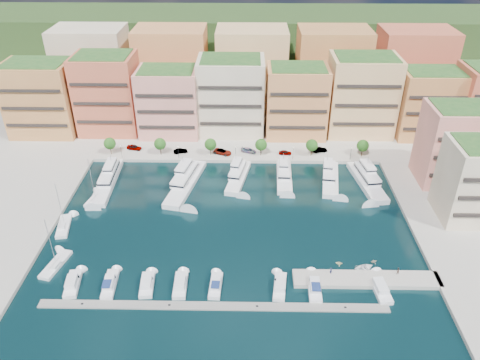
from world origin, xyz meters
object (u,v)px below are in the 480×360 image
Objects in this scene: cruiser_1 at (110,284)px; sailboat_2 at (95,200)px; tree_0 at (110,144)px; cruiser_0 at (73,284)px; person_1 at (398,271)px; lamppost_2 at (236,151)px; yacht_6 at (366,179)px; car_3 at (249,150)px; tree_1 at (160,144)px; lamppost_3 at (293,151)px; tree_5 at (363,146)px; cruiser_7 at (314,287)px; cruiser_6 at (280,287)px; sailboat_1 at (64,227)px; car_5 at (320,150)px; car_2 at (223,152)px; tree_2 at (210,144)px; tree_4 at (312,145)px; tender_2 at (364,268)px; yacht_2 at (186,180)px; yacht_4 at (284,175)px; yacht_3 at (238,175)px; car_4 at (285,152)px; tree_3 at (261,145)px; lamppost_4 at (351,152)px; yacht_0 at (108,179)px; car_0 at (134,147)px; cruiser_4 at (216,286)px; tender_1 at (339,263)px; car_1 at (181,151)px; person_0 at (331,271)px; cruiser_9 at (380,288)px; yacht_5 at (330,177)px; lamppost_1 at (178,150)px; cruiser_2 at (147,285)px; sailboat_0 at (56,265)px; cruiser_3 at (180,285)px.

cruiser_1 is 0.67× the size of sailboat_2.
tree_0 is at bearing 103.90° from cruiser_1.
person_1 is at bearing 3.24° from cruiser_0.
yacht_6 is (38.58, -12.18, -2.62)m from lamppost_2.
tree_1 is at bearing 110.82° from car_3.
lamppost_3 is (58.00, -2.30, -0.92)m from tree_0.
tree_5 is 0.63× the size of cruiser_7.
sailboat_1 reaches higher than cruiser_6.
tree_1 is 1.20× the size of car_5.
car_2 reaches higher than cruiser_0.
sailboat_1 is (-34.69, -37.57, -4.43)m from tree_2.
tree_4 reaches higher than tender_2.
person_1 is at bearing -41.61° from tree_1.
sailboat_1 is at bearing -143.07° from yacht_2.
yacht_2 and yacht_4 have the same top height.
sailboat_1 is at bearing -116.44° from tree_1.
yacht_2 is 5.35× the size of car_3.
car_4 is at bearing 42.75° from yacht_3.
tree_3 is 28.11m from lamppost_4.
yacht_0 is 6.04× the size of car_4.
lamppost_4 is at bearing 25.68° from yacht_4.
yacht_3 reaches higher than lamppost_4.
lamppost_2 is at bearing -85.80° from car_0.
lamppost_2 reaches higher than cruiser_4.
car_2 is at bearing -66.82° from person_1.
tender_1 is (6.89, -47.87, -3.39)m from lamppost_3.
person_0 is (40.06, -55.32, 0.11)m from car_1.
lamppost_4 is 86.30m from sailboat_1.
tree_5 is 36.10m from car_3.
sailboat_1 is 81.30m from person_1.
lamppost_2 reaches higher than cruiser_7.
tree_2 is at bearing 124.72° from cruiser_9.
yacht_5 is 41.50m from person_0.
car_5 is (45.12, 4.89, -2.05)m from lamppost_1.
cruiser_2 is 49.87m from cruiser_9.
car_5 is at bearing 39.22° from sailboat_0.
lamppost_2 is 0.22× the size of yacht_5.
cruiser_4 is at bearing -94.95° from yacht_3.
cruiser_1 reaches higher than cruiser_9.
person_0 is (62.26, -54.29, -2.90)m from tree_0.
tender_2 is at bearing 5.67° from cruiser_0.
cruiser_1 is at bearing -0.19° from cruiser_0.
car_1 is (-25.79, 1.03, -3.01)m from tree_3.
yacht_5 is 2.16× the size of cruiser_7.
cruiser_1 is (-53.81, -44.89, -0.64)m from yacht_5.
cruiser_3 is 1.64× the size of car_3.
lamppost_2 is 64.54m from cruiser_9.
cruiser_7 is at bearing -0.06° from cruiser_2.
tree_1 is 1.29× the size of tender_2.
yacht_0 is (-19.00, -13.41, -2.62)m from lamppost_1.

